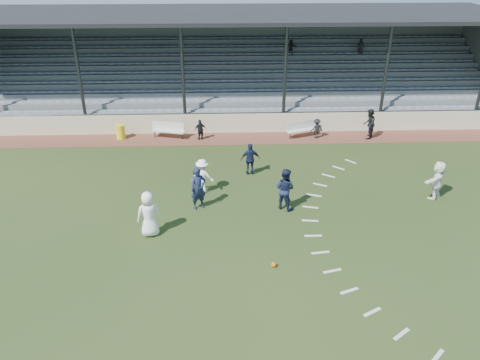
% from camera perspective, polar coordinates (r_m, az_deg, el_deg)
% --- Properties ---
extents(ground, '(90.00, 90.00, 0.00)m').
position_cam_1_polar(ground, '(18.80, 0.29, -7.01)').
color(ground, '#263515').
rests_on(ground, ground).
extents(cinder_track, '(34.00, 2.00, 0.02)m').
position_cam_1_polar(cinder_track, '(28.11, -0.61, 5.08)').
color(cinder_track, brown).
rests_on(cinder_track, ground).
extents(retaining_wall, '(34.00, 0.18, 1.20)m').
position_cam_1_polar(retaining_wall, '(28.87, -0.68, 6.95)').
color(retaining_wall, beige).
rests_on(retaining_wall, ground).
extents(bench_left, '(2.04, 0.93, 0.95)m').
position_cam_1_polar(bench_left, '(28.37, -8.76, 6.22)').
color(bench_left, beige).
rests_on(bench_left, cinder_track).
extents(bench_right, '(2.01, 1.15, 0.95)m').
position_cam_1_polar(bench_right, '(28.49, 7.63, 6.38)').
color(bench_right, beige).
rests_on(bench_right, cinder_track).
extents(trash_bin, '(0.53, 0.53, 0.85)m').
position_cam_1_polar(trash_bin, '(28.83, -14.35, 5.71)').
color(trash_bin, yellow).
rests_on(trash_bin, cinder_track).
extents(football, '(0.20, 0.20, 0.20)m').
position_cam_1_polar(football, '(17.25, 4.15, -10.24)').
color(football, '#C65C0B').
rests_on(football, ground).
extents(player_white_lead, '(1.05, 0.80, 1.92)m').
position_cam_1_polar(player_white_lead, '(18.80, -11.06, -4.10)').
color(player_white_lead, white).
rests_on(player_white_lead, ground).
extents(player_navy_lead, '(0.84, 0.73, 1.94)m').
position_cam_1_polar(player_navy_lead, '(20.37, -5.10, -1.04)').
color(player_navy_lead, '#151D3A').
rests_on(player_navy_lead, ground).
extents(player_navy_mid, '(1.17, 1.12, 1.90)m').
position_cam_1_polar(player_navy_mid, '(20.40, 5.48, -1.09)').
color(player_navy_mid, '#151D3A').
rests_on(player_navy_mid, ground).
extents(player_white_wing, '(1.20, 0.88, 1.67)m').
position_cam_1_polar(player_white_wing, '(21.73, -4.59, 0.47)').
color(player_white_wing, white).
rests_on(player_white_wing, ground).
extents(player_navy_wing, '(1.00, 0.48, 1.66)m').
position_cam_1_polar(player_navy_wing, '(23.39, 1.27, 2.55)').
color(player_navy_wing, '#151D3A').
rests_on(player_navy_wing, ground).
extents(player_white_back, '(1.59, 1.55, 1.81)m').
position_cam_1_polar(player_white_back, '(22.98, 22.93, 0.02)').
color(player_white_back, white).
rests_on(player_white_back, ground).
extents(official, '(1.00, 1.09, 1.80)m').
position_cam_1_polar(official, '(28.84, 15.45, 6.61)').
color(official, black).
rests_on(official, cinder_track).
extents(sub_left_near, '(0.42, 0.33, 1.03)m').
position_cam_1_polar(sub_left_near, '(27.94, -4.84, 6.00)').
color(sub_left_near, black).
rests_on(sub_left_near, cinder_track).
extents(sub_left_far, '(0.78, 0.49, 1.24)m').
position_cam_1_polar(sub_left_far, '(27.82, -4.86, 6.13)').
color(sub_left_far, black).
rests_on(sub_left_far, cinder_track).
extents(sub_right, '(0.87, 0.63, 1.20)m').
position_cam_1_polar(sub_right, '(28.32, 9.32, 6.22)').
color(sub_right, black).
rests_on(sub_right, cinder_track).
extents(grandstand, '(34.60, 9.00, 6.61)m').
position_cam_1_polar(grandstand, '(32.89, -0.92, 12.40)').
color(grandstand, slate).
rests_on(grandstand, ground).
extents(penalty_arc, '(3.89, 14.63, 0.01)m').
position_cam_1_polar(penalty_arc, '(19.38, 12.63, -6.57)').
color(penalty_arc, silver).
rests_on(penalty_arc, ground).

